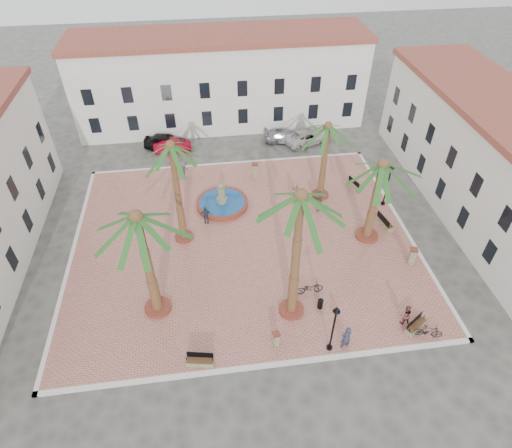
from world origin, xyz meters
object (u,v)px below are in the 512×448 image
Objects in this scene: fountain at (222,203)px; palm_s at (300,210)px; pedestrian_east at (319,200)px; pedestrian_north at (184,170)px; car_white at (307,136)px; car_black at (166,142)px; pedestrian_fountain_b at (206,215)px; lamppost_e at (389,178)px; bollard_n at (255,171)px; bollard_e at (412,256)px; palm_nw at (172,156)px; palm_ne at (327,134)px; palm_e at (381,174)px; bicycle_b at (428,331)px; palm_sw at (139,229)px; bicycle_a at (310,288)px; bench_e at (385,223)px; cyclist_a at (346,337)px; lamppost_s at (335,321)px; bench_ne at (355,184)px; pedestrian_fountain_a at (295,193)px; car_silver at (285,136)px; cyclist_b at (405,315)px; car_red at (172,145)px; bench_s at (200,361)px; litter_bin at (320,304)px.

palm_s reaches higher than fountain.
pedestrian_north is at bearing -109.56° from pedestrian_east.
fountain is 13.60m from car_white.
pedestrian_fountain_b is at bearing -154.46° from car_black.
lamppost_e is 11.85m from bollard_n.
palm_s is at bearing -162.13° from bollard_e.
palm_nw is 1.22× the size of palm_ne.
palm_e is 4.07× the size of bicycle_b.
palm_nw is 6.99m from palm_sw.
bicycle_a is (1.84, -14.12, -0.30)m from bollard_n.
bench_e is 12.33m from cyclist_a.
pedestrian_east reaches higher than bicycle_b.
pedestrian_east is (-0.66, -1.87, -5.10)m from palm_ne.
palm_s is 5.24× the size of cyclist_a.
palm_nw is 14.95m from lamppost_s.
bicycle_b is at bearing -121.91° from pedestrian_north.
palm_s reaches higher than palm_ne.
palm_ne is 6.78m from bench_ne.
lamppost_s is at bearing -141.58° from bollard_e.
palm_nw is 4.89× the size of pedestrian_fountain_a.
car_silver reaches higher than bicycle_a.
car_black is at bearing 133.47° from bollard_e.
bollard_e reaches higher than bench_ne.
bicycle_b is (7.99, -3.10, -8.07)m from palm_s.
palm_nw is at bearing 114.19° from car_white.
pedestrian_north is at bearing 124.71° from fountain.
pedestrian_east is at bearing -97.97° from pedestrian_north.
car_black is at bearing 111.19° from palm_s.
pedestrian_fountain_b is (-1.46, -2.04, 0.49)m from fountain.
palm_sw is 18.49m from bicycle_b.
cyclist_b reaches higher than car_silver.
lamppost_e is (8.30, 13.17, 0.02)m from lamppost_s.
pedestrian_fountain_a is (-0.11, 14.66, -0.06)m from cyclist_a.
palm_s is 2.64× the size of car_red.
pedestrian_fountain_b is (0.97, 12.77, 0.55)m from bench_s.
bench_ne is 0.88× the size of bicycle_a.
bollard_e is 0.77× the size of pedestrian_east.
fountain is at bearing 115.54° from litter_bin.
palm_ne is at bearing 37.89° from palm_sw.
palm_sw reaches higher than litter_bin.
cyclist_a is at bearing 0.00° from lamppost_s.
palm_ne is 17.03m from car_red.
bollard_e is at bearing 2.58° from bicycle_b.
fountain is at bearing -54.12° from cyclist_b.
car_black is (-13.59, 10.18, -5.42)m from palm_ne.
cyclist_a is (-7.37, -13.17, -1.80)m from lamppost_e.
bicycle_b is at bearing -78.77° from palm_ne.
pedestrian_fountain_b is (-7.80, 12.79, -0.16)m from cyclist_a.
car_white is (-3.56, 18.26, -0.20)m from bollard_e.
bench_e is 1.05× the size of pedestrian_north.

